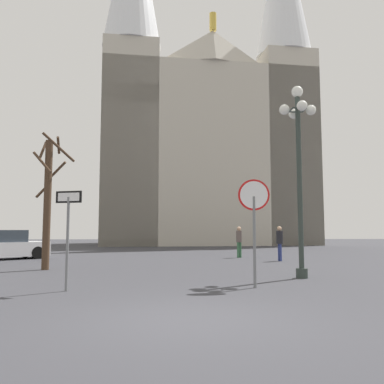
% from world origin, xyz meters
% --- Properties ---
extents(ground_plane, '(120.00, 120.00, 0.00)m').
position_xyz_m(ground_plane, '(0.00, 0.00, 0.00)').
color(ground_plane, '#38383D').
extents(cathedral, '(22.57, 14.25, 38.18)m').
position_xyz_m(cathedral, '(3.36, 35.34, 12.55)').
color(cathedral, '#BCB5A5').
rests_on(cathedral, ground).
extents(stop_sign, '(0.83, 0.13, 2.83)m').
position_xyz_m(stop_sign, '(1.88, 3.58, 2.00)').
color(stop_sign, slate).
rests_on(stop_sign, ground).
extents(one_way_arrow_sign, '(0.69, 0.25, 2.46)m').
position_xyz_m(one_way_arrow_sign, '(-2.85, 3.24, 1.61)').
color(one_way_arrow_sign, slate).
rests_on(one_way_arrow_sign, ground).
extents(street_lamp, '(1.20, 1.20, 6.15)m').
position_xyz_m(street_lamp, '(3.77, 5.59, 3.97)').
color(street_lamp, '#2D3833').
rests_on(street_lamp, ground).
extents(bare_tree, '(1.55, 1.64, 5.07)m').
position_xyz_m(bare_tree, '(-5.03, 8.66, 2.71)').
color(bare_tree, '#473323').
rests_on(bare_tree, ground).
extents(parked_car_near_white, '(4.47, 4.21, 1.49)m').
position_xyz_m(parked_car_near_white, '(-8.97, 14.11, 0.70)').
color(parked_car_near_white, silver).
rests_on(parked_car_near_white, ground).
extents(pedestrian_walking, '(0.32, 0.32, 1.67)m').
position_xyz_m(pedestrian_walking, '(4.94, 12.43, 1.01)').
color(pedestrian_walking, navy).
rests_on(pedestrian_walking, ground).
extents(pedestrian_standing, '(0.32, 0.32, 1.68)m').
position_xyz_m(pedestrian_standing, '(3.38, 14.89, 1.02)').
color(pedestrian_standing, '#33663F').
rests_on(pedestrian_standing, ground).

